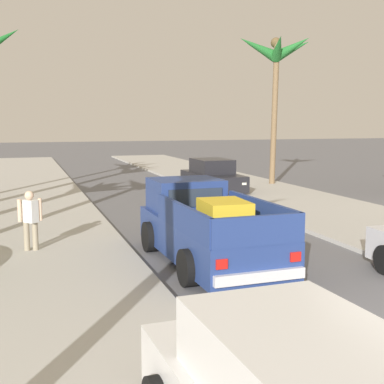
{
  "coord_description": "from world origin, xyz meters",
  "views": [
    {
      "loc": [
        -5.18,
        -5.25,
        3.25
      ],
      "look_at": [
        -0.48,
        8.92,
        1.2
      ],
      "focal_mm": 48.08,
      "sensor_mm": 36.0,
      "label": 1
    }
  ],
  "objects_px": {
    "pedestrian": "(30,218)",
    "car_right_near": "(212,177)",
    "palm_tree_left_back": "(276,58)",
    "pickup_truck": "(205,228)"
  },
  "relations": [
    {
      "from": "pedestrian",
      "to": "car_right_near",
      "type": "bearing_deg",
      "value": 48.32
    },
    {
      "from": "car_right_near",
      "to": "palm_tree_left_back",
      "type": "xyz_separation_m",
      "value": [
        3.71,
        1.12,
        5.64
      ]
    },
    {
      "from": "palm_tree_left_back",
      "to": "pedestrian",
      "type": "bearing_deg",
      "value": -139.06
    },
    {
      "from": "pickup_truck",
      "to": "car_right_near",
      "type": "relative_size",
      "value": 1.23
    },
    {
      "from": "pickup_truck",
      "to": "palm_tree_left_back",
      "type": "bearing_deg",
      "value": 56.59
    },
    {
      "from": "car_right_near",
      "to": "pickup_truck",
      "type": "bearing_deg",
      "value": -111.42
    },
    {
      "from": "pickup_truck",
      "to": "car_right_near",
      "type": "distance_m",
      "value": 11.95
    },
    {
      "from": "palm_tree_left_back",
      "to": "car_right_near",
      "type": "bearing_deg",
      "value": -163.21
    },
    {
      "from": "pickup_truck",
      "to": "pedestrian",
      "type": "relative_size",
      "value": 3.3
    },
    {
      "from": "palm_tree_left_back",
      "to": "pedestrian",
      "type": "height_order",
      "value": "palm_tree_left_back"
    }
  ]
}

